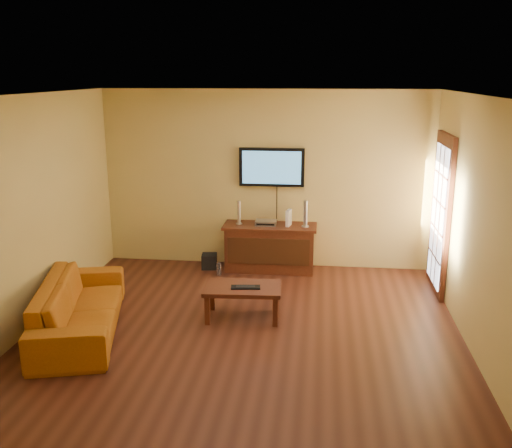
% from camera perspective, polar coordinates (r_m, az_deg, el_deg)
% --- Properties ---
extents(ground_plane, '(5.00, 5.00, 0.00)m').
position_cam_1_polar(ground_plane, '(6.75, -1.20, -10.82)').
color(ground_plane, '#3A1910').
rests_on(ground_plane, ground).
extents(room_walls, '(5.00, 5.00, 5.00)m').
position_cam_1_polar(room_walls, '(6.81, -0.56, 4.42)').
color(room_walls, tan).
rests_on(room_walls, ground).
extents(french_door, '(0.07, 1.02, 2.22)m').
position_cam_1_polar(french_door, '(8.11, 17.94, 0.78)').
color(french_door, '#3F190E').
rests_on(french_door, ground).
extents(media_console, '(1.40, 0.54, 0.71)m').
position_cam_1_polar(media_console, '(8.67, 1.39, -2.35)').
color(media_console, '#3F190E').
rests_on(media_console, ground).
extents(television, '(0.98, 0.08, 0.58)m').
position_cam_1_polar(television, '(8.62, 1.58, 5.70)').
color(television, black).
rests_on(television, ground).
extents(coffee_table, '(0.96, 0.61, 0.41)m').
position_cam_1_polar(coffee_table, '(7.00, -1.34, -6.70)').
color(coffee_table, '#3F190E').
rests_on(coffee_table, ground).
extents(sofa, '(1.13, 2.20, 0.82)m').
position_cam_1_polar(sofa, '(6.93, -17.27, -7.10)').
color(sofa, '#A75912').
rests_on(sofa, ground).
extents(speaker_left, '(0.10, 0.10, 0.36)m').
position_cam_1_polar(speaker_left, '(8.59, -1.71, 1.06)').
color(speaker_left, silver).
rests_on(speaker_left, media_console).
extents(speaker_right, '(0.11, 0.11, 0.40)m').
position_cam_1_polar(speaker_right, '(8.47, 4.97, 0.92)').
color(speaker_right, silver).
rests_on(speaker_right, media_console).
extents(av_receiver, '(0.31, 0.23, 0.07)m').
position_cam_1_polar(av_receiver, '(8.57, 1.00, 0.14)').
color(av_receiver, silver).
rests_on(av_receiver, media_console).
extents(game_console, '(0.09, 0.18, 0.24)m').
position_cam_1_polar(game_console, '(8.52, 3.28, 0.61)').
color(game_console, white).
rests_on(game_console, media_console).
extents(subwoofer, '(0.25, 0.25, 0.22)m').
position_cam_1_polar(subwoofer, '(8.84, -4.69, -3.73)').
color(subwoofer, black).
rests_on(subwoofer, ground).
extents(bottle, '(0.07, 0.07, 0.21)m').
position_cam_1_polar(bottle, '(8.52, -3.72, -4.52)').
color(bottle, white).
rests_on(bottle, ground).
extents(keyboard, '(0.37, 0.17, 0.02)m').
position_cam_1_polar(keyboard, '(6.93, -1.05, -6.32)').
color(keyboard, black).
rests_on(keyboard, coffee_table).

